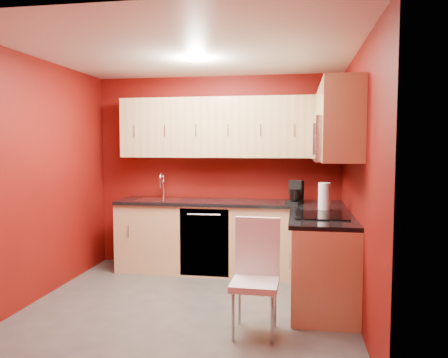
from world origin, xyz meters
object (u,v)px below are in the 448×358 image
(microwave, at_px, (335,139))
(paper_towel, at_px, (324,197))
(coffee_maker, at_px, (294,192))
(napkin_holder, at_px, (296,196))
(dining_chair, at_px, (255,278))
(sink, at_px, (159,197))

(microwave, distance_m, paper_towel, 0.70)
(coffee_maker, bearing_deg, napkin_holder, 106.77)
(microwave, height_order, paper_towel, microwave)
(napkin_holder, bearing_deg, paper_towel, -68.22)
(coffee_maker, bearing_deg, dining_chair, -79.62)
(microwave, xyz_separation_m, napkin_holder, (-0.36, 1.11, -0.68))
(microwave, height_order, napkin_holder, microwave)
(coffee_maker, relative_size, paper_towel, 0.92)
(microwave, xyz_separation_m, paper_towel, (-0.06, 0.36, -0.60))
(napkin_holder, distance_m, paper_towel, 0.81)
(sink, distance_m, paper_towel, 2.13)
(napkin_holder, bearing_deg, dining_chair, -100.13)
(dining_chair, bearing_deg, sink, 130.37)
(dining_chair, bearing_deg, paper_towel, 61.91)
(sink, bearing_deg, dining_chair, -51.27)
(sink, bearing_deg, microwave, -25.60)
(napkin_holder, relative_size, paper_towel, 0.47)
(sink, relative_size, paper_towel, 1.75)
(microwave, distance_m, dining_chair, 1.55)
(napkin_holder, height_order, paper_towel, paper_towel)
(microwave, distance_m, napkin_holder, 1.35)
(coffee_maker, bearing_deg, sink, -162.54)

